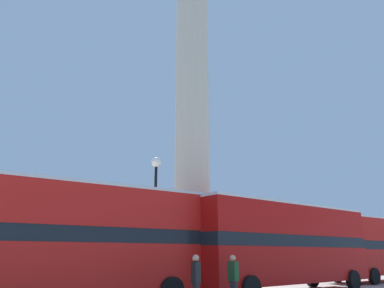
# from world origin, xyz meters

# --- Properties ---
(ground_plane) EXTENTS (200.00, 200.00, 0.00)m
(ground_plane) POSITION_xyz_m (0.00, 0.00, 0.00)
(ground_plane) COLOR #9E9B93
(monument_column) EXTENTS (5.44, 5.44, 23.49)m
(monument_column) POSITION_xyz_m (0.00, 0.00, 8.87)
(monument_column) COLOR #BCB29E
(monument_column) RESTS_ON ground_plane
(bus_a) EXTENTS (11.36, 3.01, 4.27)m
(bus_a) POSITION_xyz_m (2.10, -4.96, 2.36)
(bus_a) COLOR #A80F0C
(bus_a) RESTS_ON ground_plane
(bus_b) EXTENTS (10.43, 3.30, 4.37)m
(bus_b) POSITION_xyz_m (-8.44, -3.72, 2.41)
(bus_b) COLOR red
(bus_b) RESTS_ON ground_plane
(bus_c) EXTENTS (10.47, 3.03, 4.27)m
(bus_c) POSITION_xyz_m (14.22, -3.67, 2.36)
(bus_c) COLOR #B7140F
(bus_c) RESTS_ON ground_plane
(equestrian_statue) EXTENTS (3.53, 2.71, 5.47)m
(equestrian_statue) POSITION_xyz_m (9.12, 3.16, 1.49)
(equestrian_statue) COLOR #BCB29E
(equestrian_statue) RESTS_ON ground_plane
(street_lamp) EXTENTS (0.51, 0.51, 6.56)m
(street_lamp) POSITION_xyz_m (-3.69, -1.86, 4.14)
(street_lamp) COLOR black
(street_lamp) RESTS_ON ground_plane
(pedestrian_near_lamp) EXTENTS (0.26, 0.49, 1.79)m
(pedestrian_near_lamp) POSITION_xyz_m (-3.39, -6.99, 1.02)
(pedestrian_near_lamp) COLOR #28282D
(pedestrian_near_lamp) RESTS_ON ground_plane
(pedestrian_by_plinth) EXTENTS (0.32, 0.51, 1.81)m
(pedestrian_by_plinth) POSITION_xyz_m (-5.29, -7.19, 1.03)
(pedestrian_by_plinth) COLOR #28282D
(pedestrian_by_plinth) RESTS_ON ground_plane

